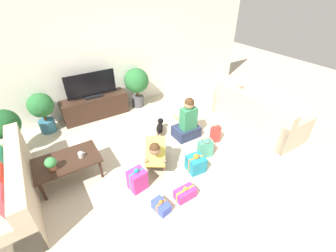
% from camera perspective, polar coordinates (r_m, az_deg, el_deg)
% --- Properties ---
extents(ground_plane, '(16.00, 16.00, 0.00)m').
position_cam_1_polar(ground_plane, '(4.19, -1.01, -9.75)').
color(ground_plane, beige).
extents(wall_back, '(8.40, 0.06, 2.60)m').
position_cam_1_polar(wall_back, '(5.69, -15.60, 16.41)').
color(wall_back, white).
rests_on(wall_back, ground_plane).
extents(sofa_left, '(0.87, 2.00, 0.83)m').
position_cam_1_polar(sofa_left, '(4.10, -36.18, -13.55)').
color(sofa_left, '#C6B293').
rests_on(sofa_left, ground_plane).
extents(sofa_right, '(0.87, 2.00, 0.83)m').
position_cam_1_polar(sofa_right, '(5.41, 21.37, 2.58)').
color(sofa_right, '#C6B293').
rests_on(sofa_right, ground_plane).
extents(coffee_table, '(1.02, 0.64, 0.41)m').
position_cam_1_polar(coffee_table, '(4.05, -24.24, -8.26)').
color(coffee_table, '#382319').
rests_on(coffee_table, ground_plane).
extents(tv_console, '(1.51, 0.43, 0.53)m').
position_cam_1_polar(tv_console, '(5.71, -17.94, 4.65)').
color(tv_console, '#382319').
rests_on(tv_console, ground_plane).
extents(tv, '(1.13, 0.20, 0.59)m').
position_cam_1_polar(tv, '(5.49, -18.89, 9.42)').
color(tv, black).
rests_on(tv, tv_console).
extents(potted_plant_back_left, '(0.51, 0.51, 0.91)m').
position_cam_1_polar(potted_plant_back_left, '(5.43, -29.39, 3.79)').
color(potted_plant_back_left, '#336B84').
rests_on(potted_plant_back_left, ground_plane).
extents(potted_plant_back_right, '(0.61, 0.61, 1.02)m').
position_cam_1_polar(potted_plant_back_right, '(5.80, -7.97, 10.88)').
color(potted_plant_back_right, '#4C4C51').
rests_on(potted_plant_back_right, ground_plane).
extents(potted_plant_corner_left, '(0.54, 0.54, 0.94)m').
position_cam_1_polar(potted_plant_corner_left, '(5.02, -35.98, -0.29)').
color(potted_plant_corner_left, '#4C4C51').
rests_on(potted_plant_corner_left, ground_plane).
extents(person_kneeling, '(0.67, 0.81, 0.77)m').
position_cam_1_polar(person_kneeling, '(3.92, -3.02, -6.89)').
color(person_kneeling, '#23232D').
rests_on(person_kneeling, ground_plane).
extents(person_sitting, '(0.52, 0.48, 0.94)m').
position_cam_1_polar(person_sitting, '(4.68, 4.88, 0.80)').
color(person_sitting, '#283351').
rests_on(person_sitting, ground_plane).
extents(dog, '(0.36, 0.47, 0.28)m').
position_cam_1_polar(dog, '(4.85, -2.08, -0.18)').
color(dog, black).
rests_on(dog, ground_plane).
extents(gift_box_a, '(0.31, 0.31, 0.36)m').
position_cam_1_polar(gift_box_a, '(4.02, 7.04, -9.41)').
color(gift_box_a, teal).
rests_on(gift_box_a, ground_plane).
extents(gift_box_b, '(0.33, 0.20, 0.22)m').
position_cam_1_polar(gift_box_b, '(3.64, 4.37, -16.66)').
color(gift_box_b, '#CC3389').
rests_on(gift_box_b, ground_plane).
extents(gift_box_c, '(0.30, 0.27, 0.42)m').
position_cam_1_polar(gift_box_c, '(3.71, -7.81, -13.34)').
color(gift_box_c, '#CC3389').
rests_on(gift_box_c, ground_plane).
extents(gift_box_d, '(0.22, 0.30, 0.21)m').
position_cam_1_polar(gift_box_d, '(3.49, -1.78, -19.69)').
color(gift_box_d, '#3D51BC').
rests_on(gift_box_d, ground_plane).
extents(gift_bag_a, '(0.21, 0.15, 0.39)m').
position_cam_1_polar(gift_bag_a, '(4.71, 11.91, -2.06)').
color(gift_bag_a, red).
rests_on(gift_bag_a, ground_plane).
extents(gift_bag_b, '(0.29, 0.21, 0.36)m').
position_cam_1_polar(gift_bag_b, '(4.32, 9.44, -5.64)').
color(gift_bag_b, '#4CA384').
rests_on(gift_bag_b, ground_plane).
extents(mug, '(0.12, 0.08, 0.09)m').
position_cam_1_polar(mug, '(3.96, -21.27, -6.84)').
color(mug, silver).
rests_on(mug, coffee_table).
extents(tabletop_plant, '(0.17, 0.17, 0.22)m').
position_cam_1_polar(tabletop_plant, '(3.87, -27.62, -8.39)').
color(tabletop_plant, '#A36042').
rests_on(tabletop_plant, coffee_table).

